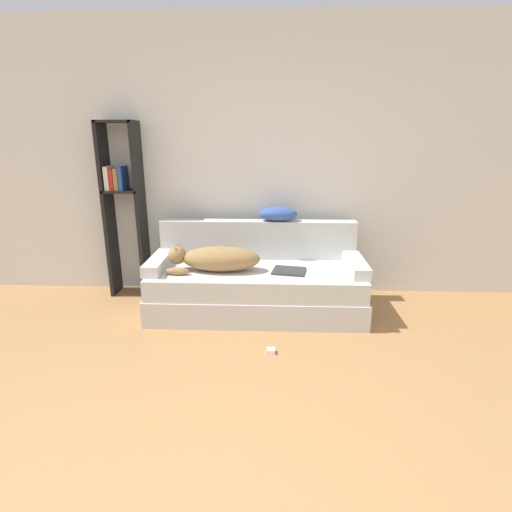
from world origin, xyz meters
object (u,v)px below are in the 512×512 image
object	(u,v)px
power_adapter	(271,351)
bookshelf	(123,201)
couch	(256,290)
dog	(216,259)
throw_pillow	(278,214)
laptop	(289,271)

from	to	relation	value
power_adapter	bookshelf	bearing A→B (deg)	141.71
couch	bookshelf	distance (m)	1.61
dog	throw_pillow	distance (m)	0.77
dog	laptop	size ratio (longest dim) A/B	2.56
dog	throw_pillow	size ratio (longest dim) A/B	2.20
bookshelf	throw_pillow	bearing A→B (deg)	-2.90
couch	throw_pillow	bearing A→B (deg)	60.17
laptop	power_adapter	size ratio (longest dim) A/B	5.21
bookshelf	power_adapter	xyz separation A→B (m)	(1.49, -1.18, -0.96)
power_adapter	dog	bearing A→B (deg)	126.41
laptop	throw_pillow	bearing A→B (deg)	113.78
dog	bookshelf	bearing A→B (deg)	153.41
laptop	throw_pillow	distance (m)	0.62
dog	throw_pillow	bearing A→B (deg)	36.81
throw_pillow	bookshelf	distance (m)	1.55
laptop	power_adapter	world-z (taller)	laptop
dog	laptop	world-z (taller)	dog
laptop	throw_pillow	xyz separation A→B (m)	(-0.10, 0.42, 0.44)
laptop	bookshelf	distance (m)	1.81
throw_pillow	laptop	bearing A→B (deg)	-76.44
power_adapter	laptop	bearing A→B (deg)	77.15
dog	bookshelf	distance (m)	1.19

